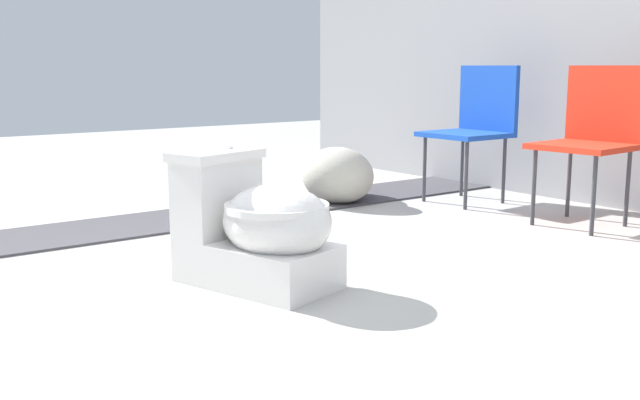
{
  "coord_description": "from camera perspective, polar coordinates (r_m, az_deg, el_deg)",
  "views": [
    {
      "loc": [
        2.35,
        -1.18,
        0.83
      ],
      "look_at": [
        -0.02,
        0.59,
        0.3
      ],
      "focal_mm": 42.0,
      "sensor_mm": 36.0,
      "label": 1
    }
  ],
  "objects": [
    {
      "name": "ground_plane",
      "position": [
        2.76,
        -9.78,
        -7.5
      ],
      "size": [
        14.0,
        14.0,
        0.0
      ],
      "primitive_type": "plane",
      "color": "#A8A59E"
    },
    {
      "name": "gravel_strip",
      "position": [
        4.12,
        -11.97,
        -1.61
      ],
      "size": [
        0.56,
        8.0,
        0.01
      ],
      "primitive_type": "cube",
      "color": "#423F44",
      "rests_on": "ground"
    },
    {
      "name": "toilet",
      "position": [
        2.86,
        -4.76,
        -2.21
      ],
      "size": [
        0.71,
        0.53,
        0.52
      ],
      "rotation": [
        0.0,
        0.0,
        0.28
      ],
      "color": "white",
      "rests_on": "ground"
    },
    {
      "name": "folding_chair_left",
      "position": [
        4.73,
        11.85,
        6.08
      ],
      "size": [
        0.44,
        0.44,
        0.83
      ],
      "rotation": [
        0.0,
        0.0,
        -1.56
      ],
      "color": "#1947B2",
      "rests_on": "ground"
    },
    {
      "name": "folding_chair_middle",
      "position": [
        4.2,
        20.16,
        5.19
      ],
      "size": [
        0.47,
        0.47,
        0.83
      ],
      "rotation": [
        0.0,
        0.0,
        -1.5
      ],
      "color": "red",
      "rests_on": "ground"
    },
    {
      "name": "boulder_near",
      "position": [
        4.71,
        1.66,
        1.75
      ],
      "size": [
        0.58,
        0.56,
        0.28
      ],
      "primitive_type": "ellipsoid",
      "rotation": [
        0.0,
        0.0,
        2.5
      ],
      "color": "#ADA899",
      "rests_on": "ground"
    },
    {
      "name": "boulder_far",
      "position": [
        4.56,
        1.34,
        1.88
      ],
      "size": [
        0.56,
        0.5,
        0.35
      ],
      "primitive_type": "ellipsoid",
      "rotation": [
        0.0,
        0.0,
        0.3
      ],
      "color": "#ADA899",
      "rests_on": "ground"
    }
  ]
}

